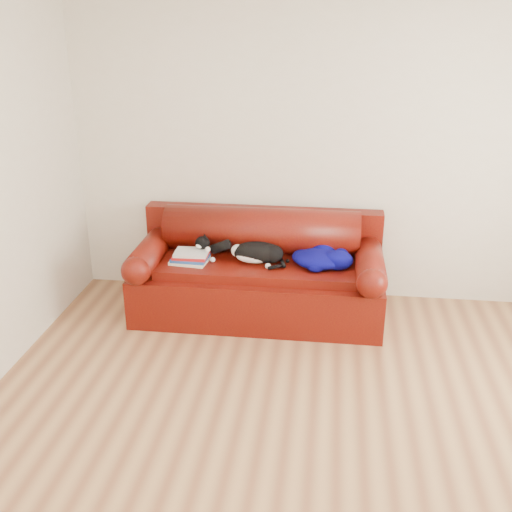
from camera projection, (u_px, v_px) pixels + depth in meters
The scene contains 7 objects.
ground at pixel (312, 425), 3.83m from camera, with size 4.50×4.50×0.00m, color brown.
room_shell at pixel (346, 171), 3.20m from camera, with size 4.52×4.02×2.61m.
sofa_base at pixel (258, 288), 5.18m from camera, with size 2.10×0.90×0.50m.
sofa_back at pixel (262, 246), 5.29m from camera, with size 2.10×1.01×0.88m.
book_stack at pixel (191, 257), 5.03m from camera, with size 0.32×0.26×0.10m.
cat at pixel (257, 253), 5.01m from camera, with size 0.60×0.31×0.22m.
blanket at pixel (321, 258), 4.96m from camera, with size 0.54×0.43×0.16m.
Camera 1 is at (0.05, -3.16, 2.45)m, focal length 42.00 mm.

